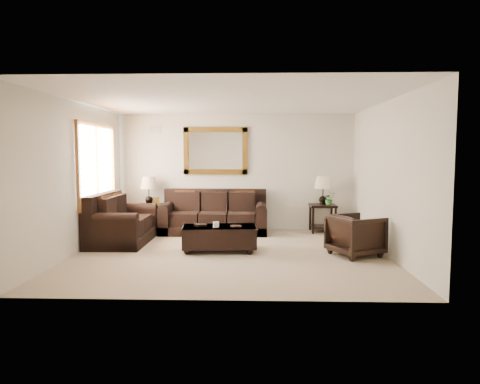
{
  "coord_description": "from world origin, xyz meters",
  "views": [
    {
      "loc": [
        0.42,
        -7.54,
        1.76
      ],
      "look_at": [
        0.16,
        0.6,
        1.05
      ],
      "focal_mm": 32.0,
      "sensor_mm": 36.0,
      "label": 1
    }
  ],
  "objects_px": {
    "end_table_left": "(149,196)",
    "armchair": "(356,233)",
    "end_table_right": "(323,196)",
    "sofa": "(214,217)",
    "coffee_table": "(219,236)",
    "loveseat": "(119,224)"
  },
  "relations": [
    {
      "from": "end_table_left",
      "to": "loveseat",
      "type": "bearing_deg",
      "value": -102.14
    },
    {
      "from": "loveseat",
      "to": "coffee_table",
      "type": "relative_size",
      "value": 1.26
    },
    {
      "from": "loveseat",
      "to": "coffee_table",
      "type": "height_order",
      "value": "loveseat"
    },
    {
      "from": "coffee_table",
      "to": "loveseat",
      "type": "bearing_deg",
      "value": 156.6
    },
    {
      "from": "sofa",
      "to": "coffee_table",
      "type": "relative_size",
      "value": 1.69
    },
    {
      "from": "coffee_table",
      "to": "sofa",
      "type": "bearing_deg",
      "value": 93.4
    },
    {
      "from": "coffee_table",
      "to": "armchair",
      "type": "distance_m",
      "value": 2.43
    },
    {
      "from": "end_table_right",
      "to": "loveseat",
      "type": "bearing_deg",
      "value": -162.9
    },
    {
      "from": "loveseat",
      "to": "armchair",
      "type": "bearing_deg",
      "value": -102.45
    },
    {
      "from": "sofa",
      "to": "end_table_left",
      "type": "relative_size",
      "value": 1.88
    },
    {
      "from": "loveseat",
      "to": "end_table_right",
      "type": "distance_m",
      "value": 4.49
    },
    {
      "from": "sofa",
      "to": "coffee_table",
      "type": "xyz_separation_m",
      "value": [
        0.27,
        -1.87,
        -0.07
      ]
    },
    {
      "from": "end_table_left",
      "to": "armchair",
      "type": "distance_m",
      "value": 4.8
    },
    {
      "from": "sofa",
      "to": "loveseat",
      "type": "bearing_deg",
      "value": -146.79
    },
    {
      "from": "loveseat",
      "to": "sofa",
      "type": "bearing_deg",
      "value": -56.79
    },
    {
      "from": "end_table_left",
      "to": "coffee_table",
      "type": "height_order",
      "value": "end_table_left"
    },
    {
      "from": "end_table_right",
      "to": "coffee_table",
      "type": "relative_size",
      "value": 0.91
    },
    {
      "from": "end_table_right",
      "to": "armchair",
      "type": "height_order",
      "value": "end_table_right"
    },
    {
      "from": "sofa",
      "to": "end_table_right",
      "type": "relative_size",
      "value": 1.85
    },
    {
      "from": "end_table_left",
      "to": "coffee_table",
      "type": "relative_size",
      "value": 0.9
    },
    {
      "from": "end_table_right",
      "to": "armchair",
      "type": "bearing_deg",
      "value": -84.85
    },
    {
      "from": "loveseat",
      "to": "end_table_left",
      "type": "xyz_separation_m",
      "value": [
        0.28,
        1.32,
        0.45
      ]
    }
  ]
}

